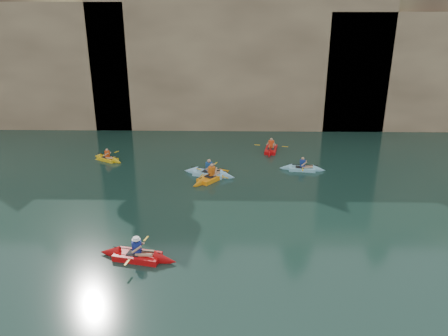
{
  "coord_description": "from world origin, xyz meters",
  "views": [
    {
      "loc": [
        1.46,
        -13.92,
        10.16
      ],
      "look_at": [
        1.09,
        4.83,
        3.0
      ],
      "focal_mm": 35.0,
      "sensor_mm": 36.0,
      "label": 1
    }
  ],
  "objects_px": {
    "main_kayaker": "(137,256)",
    "kayaker_orange": "(212,177)",
    "kayaker_ltblue_near": "(209,173)",
    "kayaker_red_far": "(271,149)"
  },
  "relations": [
    {
      "from": "kayaker_ltblue_near",
      "to": "kayaker_red_far",
      "type": "relative_size",
      "value": 1.02
    },
    {
      "from": "kayaker_ltblue_near",
      "to": "kayaker_orange",
      "type": "bearing_deg",
      "value": -53.08
    },
    {
      "from": "main_kayaker",
      "to": "kayaker_orange",
      "type": "distance_m",
      "value": 9.26
    },
    {
      "from": "kayaker_orange",
      "to": "kayaker_red_far",
      "type": "relative_size",
      "value": 0.92
    },
    {
      "from": "kayaker_orange",
      "to": "kayaker_ltblue_near",
      "type": "bearing_deg",
      "value": 55.27
    },
    {
      "from": "kayaker_ltblue_near",
      "to": "kayaker_red_far",
      "type": "xyz_separation_m",
      "value": [
        4.24,
        4.87,
        -0.01
      ]
    },
    {
      "from": "main_kayaker",
      "to": "kayaker_red_far",
      "type": "height_order",
      "value": "main_kayaker"
    },
    {
      "from": "main_kayaker",
      "to": "kayaker_ltblue_near",
      "type": "bearing_deg",
      "value": 87.24
    },
    {
      "from": "main_kayaker",
      "to": "kayaker_orange",
      "type": "xyz_separation_m",
      "value": [
        2.73,
        8.84,
        -0.01
      ]
    },
    {
      "from": "kayaker_red_far",
      "to": "kayaker_orange",
      "type": "bearing_deg",
      "value": 153.62
    }
  ]
}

